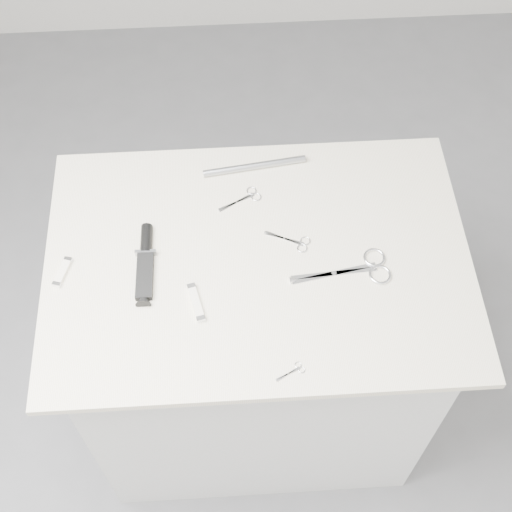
{
  "coord_description": "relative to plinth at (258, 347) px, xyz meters",
  "views": [
    {
      "loc": [
        -0.06,
        -0.91,
        2.31
      ],
      "look_at": [
        -0.0,
        0.01,
        0.92
      ],
      "focal_mm": 50.0,
      "sensor_mm": 36.0,
      "label": 1
    }
  ],
  "objects": [
    {
      "name": "plinth",
      "position": [
        0.0,
        0.0,
        0.0
      ],
      "size": [
        0.9,
        0.6,
        0.9
      ],
      "primitive_type": "cube",
      "color": "silver",
      "rests_on": "ground"
    },
    {
      "name": "ground",
      "position": [
        0.0,
        0.0,
        -0.46
      ],
      "size": [
        4.0,
        4.0,
        0.01
      ],
      "primitive_type": "cube",
      "color": "slate",
      "rests_on": "ground"
    },
    {
      "name": "large_shears",
      "position": [
        0.24,
        -0.05,
        0.47
      ],
      "size": [
        0.23,
        0.1,
        0.01
      ],
      "rotation": [
        0.0,
        0.0,
        0.13
      ],
      "color": "silver",
      "rests_on": "display_board"
    },
    {
      "name": "embroidery_scissors_a",
      "position": [
        -0.02,
        0.18,
        0.47
      ],
      "size": [
        0.11,
        0.08,
        0.0
      ],
      "rotation": [
        0.0,
        0.0,
        0.49
      ],
      "color": "silver",
      "rests_on": "display_board"
    },
    {
      "name": "tiny_scissors",
      "position": [
        0.06,
        -0.29,
        0.47
      ],
      "size": [
        0.07,
        0.04,
        0.0
      ],
      "rotation": [
        0.0,
        0.0,
        0.47
      ],
      "color": "silver",
      "rests_on": "display_board"
    },
    {
      "name": "pocket_knife_a",
      "position": [
        -0.45,
        -0.01,
        0.47
      ],
      "size": [
        0.04,
        0.08,
        0.01
      ],
      "rotation": [
        0.0,
        0.0,
        1.27
      ],
      "color": "white",
      "rests_on": "display_board"
    },
    {
      "name": "metal_rail",
      "position": [
        0.01,
        0.27,
        0.48
      ],
      "size": [
        0.26,
        0.05,
        0.02
      ],
      "primitive_type": "cylinder",
      "rotation": [
        0.0,
        1.57,
        0.13
      ],
      "color": "#93969B",
      "rests_on": "display_board"
    },
    {
      "name": "display_board",
      "position": [
        0.0,
        0.0,
        0.46
      ],
      "size": [
        1.0,
        0.7,
        0.02
      ],
      "primitive_type": "cube",
      "color": "beige",
      "rests_on": "plinth"
    },
    {
      "name": "embroidery_scissors_b",
      "position": [
        0.09,
        0.04,
        0.47
      ],
      "size": [
        0.11,
        0.07,
        0.0
      ],
      "rotation": [
        0.0,
        0.0,
        -0.43
      ],
      "color": "silver",
      "rests_on": "display_board"
    },
    {
      "name": "sheathed_knife",
      "position": [
        -0.26,
        0.01,
        0.48
      ],
      "size": [
        0.05,
        0.2,
        0.03
      ],
      "rotation": [
        0.0,
        0.0,
        1.56
      ],
      "color": "black",
      "rests_on": "display_board"
    },
    {
      "name": "pocket_knife_b",
      "position": [
        -0.15,
        -0.11,
        0.48
      ],
      "size": [
        0.04,
        0.1,
        0.01
      ],
      "rotation": [
        0.0,
        0.0,
        1.8
      ],
      "color": "white",
      "rests_on": "display_board"
    }
  ]
}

